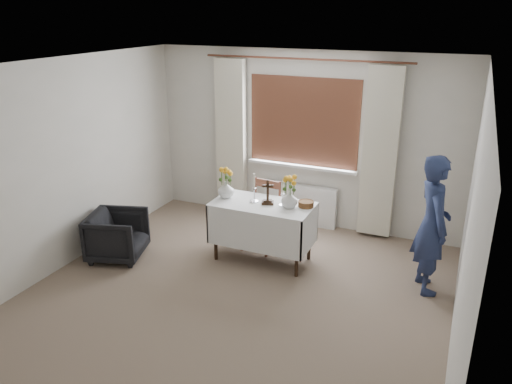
% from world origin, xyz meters
% --- Properties ---
extents(ground, '(5.00, 5.00, 0.00)m').
position_xyz_m(ground, '(0.00, 0.00, 0.00)').
color(ground, '#806958').
rests_on(ground, ground).
extents(altar_table, '(1.24, 0.64, 0.76)m').
position_xyz_m(altar_table, '(-0.06, 1.15, 0.38)').
color(altar_table, white).
rests_on(altar_table, ground).
extents(wooden_chair, '(0.46, 0.46, 0.92)m').
position_xyz_m(wooden_chair, '(-0.20, 1.43, 0.46)').
color(wooden_chair, brown).
rests_on(wooden_chair, ground).
extents(armchair, '(0.83, 0.82, 0.61)m').
position_xyz_m(armchair, '(-1.77, 0.46, 0.31)').
color(armchair, black).
rests_on(armchair, ground).
extents(person, '(0.57, 0.68, 1.58)m').
position_xyz_m(person, '(1.91, 1.25, 0.79)').
color(person, navy).
rests_on(person, ground).
extents(radiator, '(1.10, 0.10, 0.60)m').
position_xyz_m(radiator, '(0.00, 2.42, 0.30)').
color(radiator, silver).
rests_on(radiator, ground).
extents(wooden_cross, '(0.17, 0.15, 0.31)m').
position_xyz_m(wooden_cross, '(-0.00, 1.17, 0.92)').
color(wooden_cross, black).
rests_on(wooden_cross, altar_table).
extents(candlestick_left, '(0.12, 0.12, 0.37)m').
position_xyz_m(candlestick_left, '(-0.18, 1.17, 0.95)').
color(candlestick_left, silver).
rests_on(candlestick_left, altar_table).
extents(candlestick_right, '(0.11, 0.11, 0.32)m').
position_xyz_m(candlestick_right, '(0.18, 1.19, 0.92)').
color(candlestick_right, silver).
rests_on(candlestick_right, altar_table).
extents(flower_vase_left, '(0.25, 0.25, 0.21)m').
position_xyz_m(flower_vase_left, '(-0.57, 1.16, 0.87)').
color(flower_vase_left, silver).
rests_on(flower_vase_left, altar_table).
extents(flower_vase_right, '(0.26, 0.26, 0.21)m').
position_xyz_m(flower_vase_right, '(0.28, 1.16, 0.87)').
color(flower_vase_right, silver).
rests_on(flower_vase_right, altar_table).
extents(wicker_basket, '(0.22, 0.22, 0.07)m').
position_xyz_m(wicker_basket, '(0.46, 1.27, 0.80)').
color(wicker_basket, brown).
rests_on(wicker_basket, altar_table).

